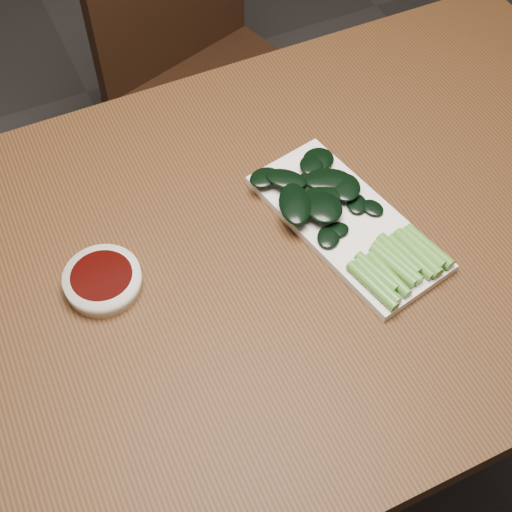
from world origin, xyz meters
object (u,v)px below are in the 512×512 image
object	(u,v)px
chair_far	(208,71)
sauce_bowl	(103,280)
gai_lan	(345,214)
serving_plate	(347,222)
table	(260,277)

from	to	relation	value
chair_far	sauce_bowl	size ratio (longest dim) A/B	8.24
gai_lan	serving_plate	bearing A→B (deg)	-46.61
chair_far	serving_plate	bearing A→B (deg)	-112.80
sauce_bowl	serving_plate	distance (m)	0.37
table	gai_lan	distance (m)	0.17
chair_far	gai_lan	world-z (taller)	chair_far
serving_plate	gai_lan	xyz separation A→B (m)	(-0.00, 0.00, 0.02)
gai_lan	table	bearing A→B (deg)	175.25
gai_lan	chair_far	bearing A→B (deg)	84.93
table	chair_far	bearing A→B (deg)	74.30
table	chair_far	xyz separation A→B (m)	(0.20, 0.70, -0.19)
serving_plate	gai_lan	world-z (taller)	gai_lan
sauce_bowl	gai_lan	distance (m)	0.36
sauce_bowl	gai_lan	xyz separation A→B (m)	(0.36, -0.05, 0.01)
table	gai_lan	world-z (taller)	gai_lan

